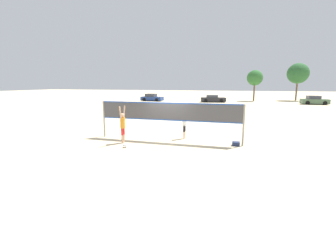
% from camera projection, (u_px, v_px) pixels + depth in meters
% --- Properties ---
extents(ground_plane, '(200.00, 200.00, 0.00)m').
position_uv_depth(ground_plane, '(168.00, 141.00, 13.67)').
color(ground_plane, beige).
extents(volleyball_net, '(8.74, 0.10, 2.33)m').
position_uv_depth(volleyball_net, '(168.00, 113.00, 13.40)').
color(volleyball_net, gray).
rests_on(volleyball_net, ground_plane).
extents(player_spiker, '(0.28, 0.71, 2.18)m').
position_uv_depth(player_spiker, '(123.00, 124.00, 13.01)').
color(player_spiker, tan).
rests_on(player_spiker, ground_plane).
extents(player_blocker, '(0.28, 0.69, 2.05)m').
position_uv_depth(player_blocker, '(184.00, 122.00, 14.04)').
color(player_blocker, beige).
rests_on(player_blocker, ground_plane).
extents(volleyball, '(0.24, 0.24, 0.24)m').
position_uv_depth(volleyball, '(125.00, 145.00, 12.20)').
color(volleyball, white).
rests_on(volleyball, ground_plane).
extents(gear_bag, '(0.41, 0.36, 0.21)m').
position_uv_depth(gear_bag, '(236.00, 144.00, 12.60)').
color(gear_bag, navy).
rests_on(gear_bag, ground_plane).
extents(parked_car_near, '(4.79, 2.63, 1.32)m').
position_uv_depth(parked_car_near, '(213.00, 99.00, 42.03)').
color(parked_car_near, '#232328').
rests_on(parked_car_near, ground_plane).
extents(parked_car_mid, '(4.54, 2.20, 1.43)m').
position_uv_depth(parked_car_mid, '(152.00, 98.00, 44.93)').
color(parked_car_mid, navy).
rests_on(parked_car_mid, ground_plane).
extents(parked_car_far, '(4.04, 1.90, 1.44)m').
position_uv_depth(parked_car_far, '(314.00, 101.00, 37.41)').
color(parked_car_far, '#4C6B4C').
rests_on(parked_car_far, ground_plane).
extents(tree_left_cluster, '(4.11, 4.11, 7.53)m').
position_uv_depth(tree_left_cluster, '(298.00, 73.00, 45.23)').
color(tree_left_cluster, brown).
rests_on(tree_left_cluster, ground_plane).
extents(tree_right_cluster, '(3.03, 3.03, 6.08)m').
position_uv_depth(tree_right_cluster, '(255.00, 78.00, 44.09)').
color(tree_right_cluster, brown).
rests_on(tree_right_cluster, ground_plane).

